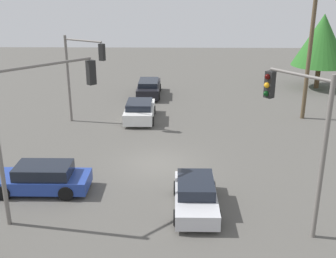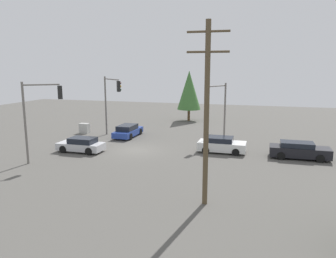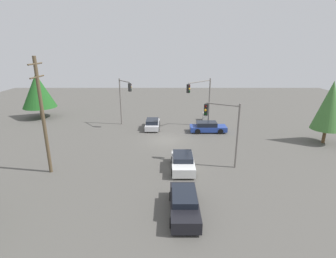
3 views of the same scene
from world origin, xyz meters
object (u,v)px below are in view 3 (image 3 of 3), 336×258
object	(u,v)px
traffic_signal_cross	(124,95)
electrical_cabinet	(205,116)
sedan_silver	(152,124)
sedan_dark	(184,204)
traffic_signal_main	(224,123)
sedan_white	(183,162)
traffic_signal_aux	(201,95)
sedan_blue	(208,127)

from	to	relation	value
traffic_signal_cross	electrical_cabinet	world-z (taller)	traffic_signal_cross
sedan_silver	electrical_cabinet	xyz separation A→B (m)	(-4.14, 7.57, -0.06)
electrical_cabinet	sedan_dark	bearing A→B (deg)	-11.12
sedan_silver	traffic_signal_main	distance (m)	13.61
sedan_silver	sedan_white	distance (m)	12.52
sedan_silver	traffic_signal_aux	xyz separation A→B (m)	(-0.12, 6.39, 3.84)
sedan_blue	sedan_white	size ratio (longest dim) A/B	1.10
sedan_blue	traffic_signal_main	bearing A→B (deg)	-0.57
sedan_silver	traffic_signal_aux	bearing A→B (deg)	1.05
sedan_white	traffic_signal_aux	distance (m)	13.10
sedan_silver	sedan_white	world-z (taller)	sedan_white
sedan_blue	sedan_silver	bearing A→B (deg)	-101.48
sedan_silver	sedan_white	bearing A→B (deg)	-74.31
traffic_signal_cross	sedan_blue	bearing A→B (deg)	38.22
traffic_signal_cross	traffic_signal_aux	world-z (taller)	traffic_signal_aux
sedan_dark	sedan_blue	bearing A→B (deg)	-103.23
sedan_white	electrical_cabinet	distance (m)	16.73
sedan_white	sedan_blue	bearing A→B (deg)	-109.47
sedan_blue	traffic_signal_cross	xyz separation A→B (m)	(-2.67, -10.91, 3.65)
sedan_dark	traffic_signal_main	size ratio (longest dim) A/B	0.80
sedan_blue	sedan_dark	world-z (taller)	sedan_dark
traffic_signal_main	sedan_silver	bearing A→B (deg)	-29.40
traffic_signal_main	traffic_signal_aux	bearing A→B (deg)	-58.38
sedan_dark	traffic_signal_cross	size ratio (longest dim) A/B	0.74
sedan_blue	sedan_dark	xyz separation A→B (m)	(17.04, -4.01, 0.04)
traffic_signal_cross	electrical_cabinet	xyz separation A→B (m)	(-2.92, 11.35, -3.73)
sedan_dark	traffic_signal_main	xyz separation A→B (m)	(-7.34, 3.91, 3.34)
traffic_signal_main	traffic_signal_cross	size ratio (longest dim) A/B	0.93
sedan_dark	sedan_white	distance (m)	6.44
sedan_silver	sedan_dark	distance (m)	18.75
sedan_silver	electrical_cabinet	size ratio (longest dim) A/B	3.62
electrical_cabinet	traffic_signal_cross	bearing A→B (deg)	-75.57
electrical_cabinet	sedan_blue	bearing A→B (deg)	-4.50
electrical_cabinet	sedan_silver	bearing A→B (deg)	-61.35
sedan_silver	traffic_signal_aux	size ratio (longest dim) A/B	0.63
traffic_signal_aux	sedan_blue	bearing A→B (deg)	70.86
sedan_white	traffic_signal_cross	size ratio (longest dim) A/B	0.65
sedan_dark	sedan_white	size ratio (longest dim) A/B	1.14
sedan_dark	electrical_cabinet	world-z (taller)	sedan_dark
sedan_white	traffic_signal_main	size ratio (longest dim) A/B	0.71
electrical_cabinet	traffic_signal_main	bearing A→B (deg)	-2.01
sedan_silver	traffic_signal_cross	bearing A→B (deg)	162.13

